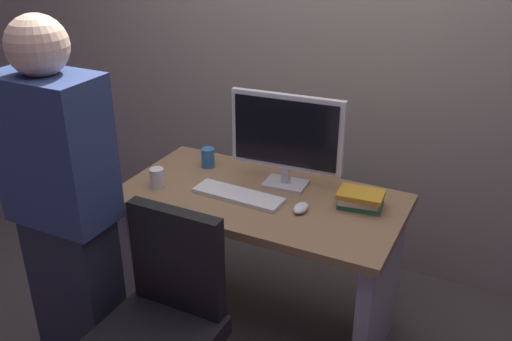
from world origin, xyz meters
TOP-DOWN VIEW (x-y plane):
  - ground_plane at (0.00, 0.00)m, footprint 9.00×9.00m
  - wall_back at (0.00, 0.85)m, footprint 6.40×0.10m
  - desk at (0.00, 0.00)m, footprint 1.31×0.67m
  - office_chair at (-0.08, -0.72)m, footprint 0.52×0.52m
  - person_at_desk at (-0.52, -0.69)m, footprint 0.40×0.24m
  - monitor at (0.06, 0.14)m, footprint 0.54×0.15m
  - keyboard at (-0.09, -0.06)m, footprint 0.43×0.15m
  - mouse at (0.22, -0.06)m, footprint 0.06×0.10m
  - cup_near_keyboard at (-0.48, -0.14)m, footprint 0.07×0.07m
  - cup_by_monitor at (-0.38, 0.17)m, footprint 0.07×0.07m
  - book_stack at (0.44, 0.10)m, footprint 0.21×0.16m

SIDE VIEW (x-z plane):
  - ground_plane at x=0.00m, z-range 0.00..0.00m
  - office_chair at x=-0.08m, z-range -0.04..0.90m
  - desk at x=0.00m, z-range 0.13..0.88m
  - keyboard at x=-0.09m, z-range 0.74..0.76m
  - mouse at x=0.22m, z-range 0.74..0.78m
  - book_stack at x=0.44m, z-range 0.74..0.82m
  - cup_near_keyboard at x=-0.48m, z-range 0.74..0.84m
  - cup_by_monitor at x=-0.38m, z-range 0.74..0.84m
  - person_at_desk at x=-0.52m, z-range 0.02..1.66m
  - monitor at x=0.06m, z-range 0.77..1.23m
  - wall_back at x=0.00m, z-range 0.00..3.00m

